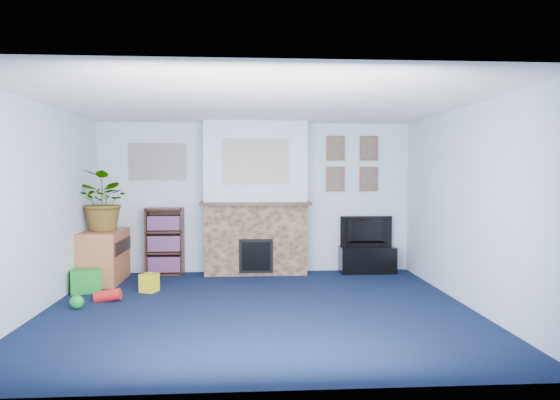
{
  "coord_description": "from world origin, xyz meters",
  "views": [
    {
      "loc": [
        -0.12,
        -5.81,
        1.59
      ],
      "look_at": [
        0.31,
        0.89,
        1.23
      ],
      "focal_mm": 32.0,
      "sensor_mm": 36.0,
      "label": 1
    }
  ],
  "objects": [
    {
      "name": "bookshelf",
      "position": [
        -1.43,
        2.11,
        0.5
      ],
      "size": [
        0.58,
        0.28,
        1.05
      ],
      "color": "black",
      "rests_on": "ground"
    },
    {
      "name": "collage_left",
      "position": [
        -1.55,
        2.23,
        1.78
      ],
      "size": [
        0.9,
        0.03,
        0.58
      ],
      "primitive_type": "cube",
      "color": "gray",
      "rests_on": "wall_back"
    },
    {
      "name": "toy_tube",
      "position": [
        -1.87,
        0.45,
        0.07
      ],
      "size": [
        0.33,
        0.15,
        0.19
      ],
      "primitive_type": "cylinder",
      "rotation": [
        0.0,
        1.43,
        0.0
      ],
      "color": "red",
      "rests_on": "ground"
    },
    {
      "name": "mantel_teddy",
      "position": [
        -0.63,
        2.0,
        1.22
      ],
      "size": [
        0.13,
        0.13,
        0.13
      ],
      "primitive_type": "sphere",
      "color": "gray",
      "rests_on": "chimney_breast"
    },
    {
      "name": "collage_main",
      "position": [
        0.0,
        1.84,
        1.78
      ],
      "size": [
        1.0,
        0.03,
        0.68
      ],
      "primitive_type": "cube",
      "color": "gray",
      "rests_on": "chimney_breast"
    },
    {
      "name": "green_crate",
      "position": [
        -2.3,
        0.97,
        0.14
      ],
      "size": [
        0.47,
        0.42,
        0.31
      ],
      "primitive_type": "cube",
      "rotation": [
        0.0,
        0.0,
        0.35
      ],
      "color": "#198C26",
      "rests_on": "ground"
    },
    {
      "name": "portrait_tl",
      "position": [
        1.3,
        2.23,
        2.0
      ],
      "size": [
        0.3,
        0.03,
        0.4
      ],
      "primitive_type": "cube",
      "color": "brown",
      "rests_on": "wall_back"
    },
    {
      "name": "potted_plant",
      "position": [
        -2.19,
        1.56,
        1.2
      ],
      "size": [
        1.05,
        1.02,
        0.89
      ],
      "primitive_type": "imported",
      "rotation": [
        0.0,
        0.0,
        5.68
      ],
      "color": "#26661E",
      "rests_on": "sideboard"
    },
    {
      "name": "portrait_br",
      "position": [
        1.85,
        2.23,
        1.5
      ],
      "size": [
        0.3,
        0.03,
        0.4
      ],
      "primitive_type": "cube",
      "color": "brown",
      "rests_on": "wall_back"
    },
    {
      "name": "toy_block",
      "position": [
        -1.45,
        0.93,
        0.11
      ],
      "size": [
        0.26,
        0.26,
        0.24
      ],
      "primitive_type": "cube",
      "rotation": [
        0.0,
        0.0,
        -0.39
      ],
      "color": "yellow",
      "rests_on": "ground"
    },
    {
      "name": "portrait_tr",
      "position": [
        1.85,
        2.23,
        2.0
      ],
      "size": [
        0.3,
        0.03,
        0.4
      ],
      "primitive_type": "cube",
      "color": "brown",
      "rests_on": "wall_back"
    },
    {
      "name": "portrait_bl",
      "position": [
        1.3,
        2.23,
        1.5
      ],
      "size": [
        0.3,
        0.03,
        0.4
      ],
      "primitive_type": "cube",
      "color": "brown",
      "rests_on": "wall_back"
    },
    {
      "name": "mantel_can",
      "position": [
        0.66,
        2.0,
        1.21
      ],
      "size": [
        0.06,
        0.06,
        0.11
      ],
      "primitive_type": "cylinder",
      "color": "yellow",
      "rests_on": "chimney_breast"
    },
    {
      "name": "mantel_clock",
      "position": [
        -0.05,
        2.0,
        1.22
      ],
      "size": [
        0.1,
        0.06,
        0.15
      ],
      "primitive_type": "cube",
      "color": "gold",
      "rests_on": "chimney_breast"
    },
    {
      "name": "wall_front",
      "position": [
        0.0,
        -2.25,
        1.2
      ],
      "size": [
        5.0,
        0.04,
        2.4
      ],
      "primitive_type": "cube",
      "color": "silver",
      "rests_on": "ground"
    },
    {
      "name": "chimney_breast",
      "position": [
        0.0,
        2.05,
        1.18
      ],
      "size": [
        1.72,
        0.5,
        2.4
      ],
      "color": "brown",
      "rests_on": "ground"
    },
    {
      "name": "wall_right",
      "position": [
        2.5,
        0.0,
        1.2
      ],
      "size": [
        0.04,
        4.5,
        2.4
      ],
      "primitive_type": "cube",
      "color": "silver",
      "rests_on": "ground"
    },
    {
      "name": "tv_stand",
      "position": [
        1.79,
        2.03,
        0.23
      ],
      "size": [
        0.88,
        0.37,
        0.42
      ],
      "primitive_type": "cube",
      "color": "black",
      "rests_on": "ground"
    },
    {
      "name": "floor",
      "position": [
        0.0,
        0.0,
        0.0
      ],
      "size": [
        5.0,
        4.5,
        0.01
      ],
      "primitive_type": "cube",
      "color": "black",
      "rests_on": "ground"
    },
    {
      "name": "sideboard",
      "position": [
        -2.24,
        1.61,
        0.35
      ],
      "size": [
        0.54,
        0.97,
        0.76
      ],
      "primitive_type": "cube",
      "color": "#AF6238",
      "rests_on": "ground"
    },
    {
      "name": "ceiling",
      "position": [
        0.0,
        0.0,
        2.4
      ],
      "size": [
        5.0,
        4.5,
        0.01
      ],
      "primitive_type": "cube",
      "color": "white",
      "rests_on": "wall_back"
    },
    {
      "name": "toy_ball",
      "position": [
        -2.13,
        0.12,
        0.09
      ],
      "size": [
        0.16,
        0.16,
        0.16
      ],
      "primitive_type": "sphere",
      "color": "#198C26",
      "rests_on": "ground"
    },
    {
      "name": "wall_back",
      "position": [
        0.0,
        2.25,
        1.2
      ],
      "size": [
        5.0,
        0.04,
        2.4
      ],
      "primitive_type": "cube",
      "color": "silver",
      "rests_on": "ground"
    },
    {
      "name": "television",
      "position": [
        1.79,
        2.05,
        0.66
      ],
      "size": [
        0.84,
        0.12,
        0.49
      ],
      "primitive_type": "imported",
      "rotation": [
        0.0,
        0.0,
        3.13
      ],
      "color": "black",
      "rests_on": "tv_stand"
    },
    {
      "name": "mantel_candle",
      "position": [
        0.33,
        2.0,
        1.23
      ],
      "size": [
        0.05,
        0.05,
        0.15
      ],
      "primitive_type": "cylinder",
      "color": "#B2BFC6",
      "rests_on": "chimney_breast"
    },
    {
      "name": "wall_left",
      "position": [
        -2.5,
        0.0,
        1.2
      ],
      "size": [
        0.04,
        4.5,
        2.4
      ],
      "primitive_type": "cube",
      "color": "silver",
      "rests_on": "ground"
    }
  ]
}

